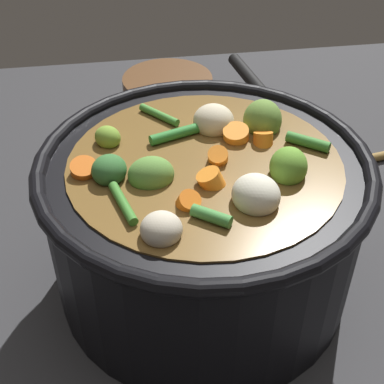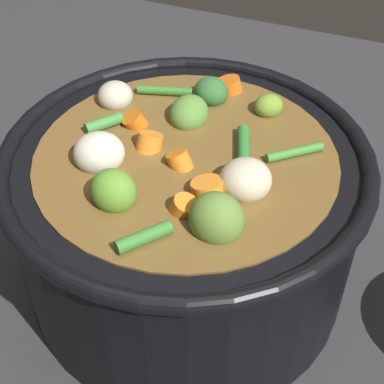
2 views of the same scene
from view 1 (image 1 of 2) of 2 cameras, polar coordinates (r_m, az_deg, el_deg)
name	(u,v)px [view 1 (image 1 of 2)]	position (r m, az deg, el deg)	size (l,w,h in m)	color
ground_plane	(203,276)	(0.59, 1.12, -8.91)	(1.10, 1.10, 0.00)	#2D2D30
cooking_pot	(204,219)	(0.53, 1.24, -2.86)	(0.31, 0.31, 0.18)	black
small_saucepan	(170,104)	(0.79, -2.30, 9.29)	(0.20, 0.14, 0.09)	brown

